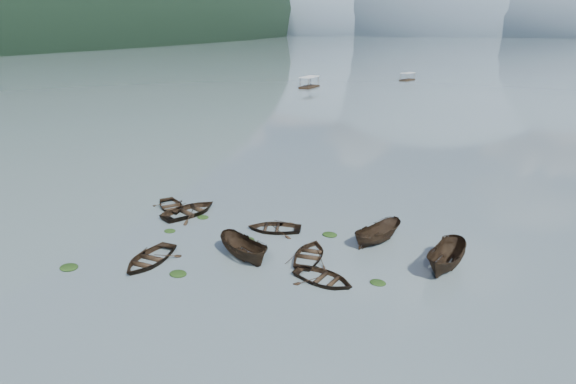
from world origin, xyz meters
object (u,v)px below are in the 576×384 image
at_px(rowboat_0, 150,262).
at_px(pontoon_centre, 407,80).
at_px(pontoon_left, 309,88).
at_px(rowboat_3, 310,257).

bearing_deg(rowboat_0, pontoon_centre, 90.30).
bearing_deg(pontoon_left, rowboat_0, -71.34).
distance_m(rowboat_3, pontoon_left, 88.83).
bearing_deg(rowboat_0, rowboat_3, 26.16).
bearing_deg(rowboat_3, pontoon_left, -75.67).
relative_size(rowboat_0, pontoon_centre, 0.84).
bearing_deg(rowboat_3, rowboat_0, 20.30).
distance_m(pontoon_left, pontoon_centre, 32.95).
relative_size(rowboat_0, pontoon_left, 0.65).
xyz_separation_m(rowboat_0, pontoon_left, (-20.01, 88.34, 0.00)).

